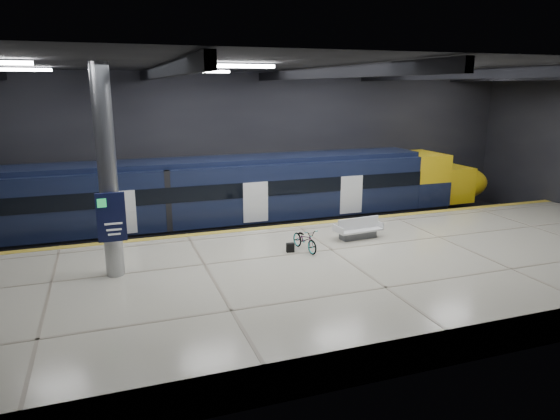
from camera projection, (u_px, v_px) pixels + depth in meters
name	position (u px, v px, depth m)	size (l,w,h in m)	color
ground	(321.00, 267.00, 20.57)	(30.00, 30.00, 0.00)	black
room_shell	(323.00, 128.00, 19.19)	(30.10, 16.10, 8.05)	black
platform	(349.00, 276.00, 18.15)	(30.00, 11.00, 1.10)	#BCB59F
safety_strip	(297.00, 225.00, 22.82)	(30.00, 0.40, 0.01)	gold
rails	(277.00, 230.00, 25.58)	(30.00, 1.52, 0.16)	gray
train	(223.00, 197.00, 24.21)	(29.40, 2.84, 3.79)	black
bench	(358.00, 231.00, 20.75)	(2.07, 1.01, 0.88)	#595B60
bicycle	(305.00, 239.00, 19.18)	(0.58, 1.67, 0.88)	#99999E
pannier_bag	(290.00, 248.00, 19.05)	(0.30, 0.18, 0.35)	black
info_column	(108.00, 176.00, 15.97)	(0.90, 0.78, 6.90)	#9EA0A5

